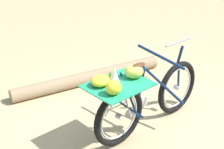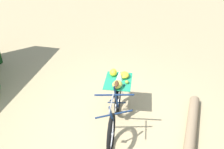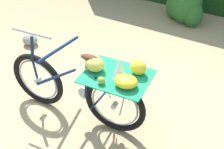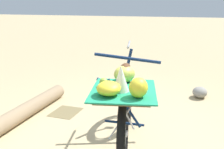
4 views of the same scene
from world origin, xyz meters
The scene contains 4 objects.
ground_plane centered at (0.00, 0.00, 0.00)m, with size 60.00×60.00×0.00m, color tan.
bicycle centered at (0.04, -0.21, 0.49)m, with size 1.80×0.86×1.03m.
fallen_log centered at (0.06, -1.69, 0.10)m, with size 0.20×0.20×2.51m, color #937A5B.
leaf_litter_patch centered at (-0.64, -1.29, 0.00)m, with size 0.44×0.36×0.01m, color olive.
Camera 1 is at (2.02, 2.66, 2.43)m, focal length 53.61 mm.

